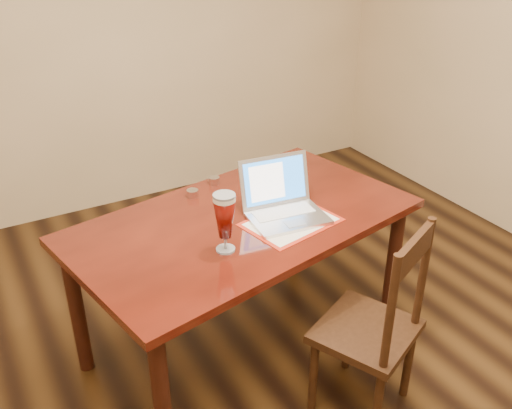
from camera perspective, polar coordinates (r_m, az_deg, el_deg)
room_shell at (r=1.94m, az=5.99°, el=17.28°), size 4.51×5.01×2.71m
dining_table at (r=2.79m, az=-1.17°, el=-2.87°), size 1.80×1.23×1.04m
dining_chair at (r=2.61m, az=11.69°, el=-12.03°), size 0.54×0.53×0.98m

